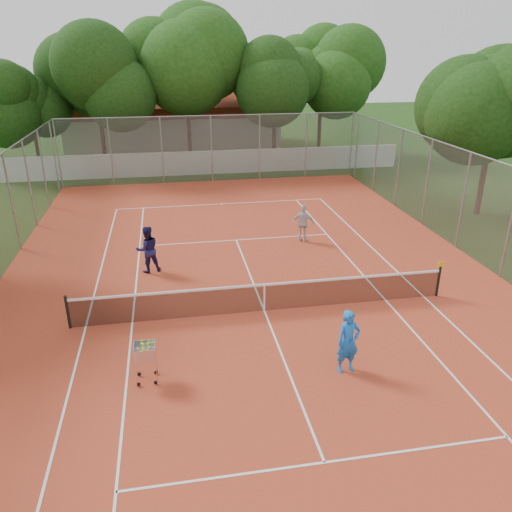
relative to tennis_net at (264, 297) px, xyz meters
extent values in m
plane|color=#17330E|center=(0.00, 0.00, -0.51)|extent=(120.00, 120.00, 0.00)
cube|color=#B84023|center=(0.00, 0.00, -0.50)|extent=(18.00, 34.00, 0.02)
cube|color=white|center=(0.00, 0.00, -0.49)|extent=(10.98, 23.78, 0.01)
cube|color=black|center=(0.00, 0.00, 0.00)|extent=(11.88, 0.10, 0.98)
cube|color=slate|center=(0.00, 0.00, 1.49)|extent=(18.00, 34.00, 4.00)
cube|color=white|center=(0.00, 19.00, 0.24)|extent=(26.00, 0.30, 1.50)
cube|color=beige|center=(-2.00, 29.00, 1.69)|extent=(16.40, 9.00, 4.40)
cube|color=black|center=(0.00, 22.00, 4.49)|extent=(29.00, 19.00, 10.00)
imported|color=blue|center=(1.49, -3.48, 0.37)|extent=(0.68, 0.50, 1.73)
imported|color=#1B184A|center=(-3.66, 3.74, 0.40)|extent=(1.01, 0.87, 1.78)
imported|color=silver|center=(2.83, 5.81, 0.32)|extent=(1.02, 0.69, 1.61)
cube|color=silver|center=(-3.60, -3.00, 0.08)|extent=(0.62, 0.62, 1.13)
camera|label=1|loc=(-2.73, -13.72, 7.31)|focal=35.00mm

